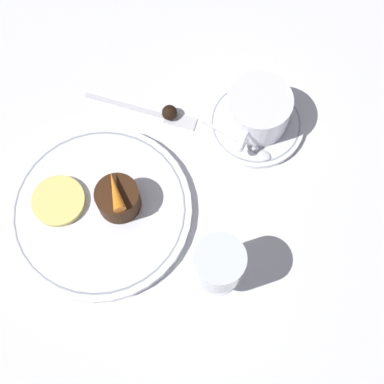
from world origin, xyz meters
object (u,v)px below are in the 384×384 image
object	(u,v)px
fork	(153,113)
dessert_cake	(118,199)
dinner_plate	(100,210)
coffee_cup	(258,110)
wine_glass	(219,264)

from	to	relation	value
fork	dessert_cake	xyz separation A→B (m)	(0.16, 0.02, 0.03)
dinner_plate	dessert_cake	distance (m)	0.04
dinner_plate	dessert_cake	xyz separation A→B (m)	(-0.02, 0.02, 0.03)
dinner_plate	coffee_cup	world-z (taller)	coffee_cup
fork	dessert_cake	distance (m)	0.16
coffee_cup	fork	size ratio (longest dim) A/B	0.67
fork	dessert_cake	world-z (taller)	dessert_cake
coffee_cup	dessert_cake	world-z (taller)	coffee_cup
dinner_plate	coffee_cup	size ratio (longest dim) A/B	2.15
coffee_cup	fork	xyz separation A→B (m)	(0.05, -0.15, -0.04)
coffee_cup	dessert_cake	size ratio (longest dim) A/B	2.00
coffee_cup	fork	bearing A→B (deg)	-72.41
wine_glass	fork	xyz separation A→B (m)	(-0.20, -0.19, -0.07)
dinner_plate	fork	bearing A→B (deg)	179.75
coffee_cup	wine_glass	xyz separation A→B (m)	(0.25, 0.04, 0.03)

